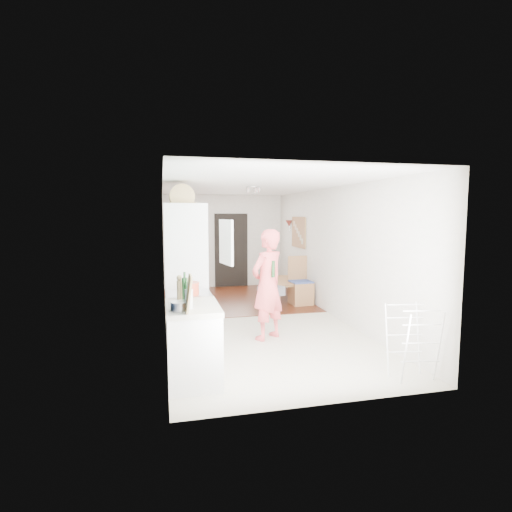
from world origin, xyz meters
name	(u,v)px	position (x,y,z in m)	size (l,w,h in m)	color
room_shell	(252,254)	(0.00, 0.00, 1.25)	(3.20, 7.00, 2.50)	beige
floor	(252,319)	(0.00, 0.00, 0.00)	(3.20, 7.00, 0.01)	#BFB5A0
wood_floor_overlay	(235,299)	(0.00, 1.85, 0.01)	(3.20, 3.30, 0.01)	#54260E
sage_wall_panel	(165,225)	(-1.59, -2.00, 1.85)	(0.02, 3.00, 1.30)	slate
tile_splashback	(167,287)	(-1.59, -2.55, 1.15)	(0.02, 1.90, 0.50)	black
doorway_recess	(231,250)	(0.20, 3.48, 1.00)	(0.90, 0.04, 2.00)	black
base_cabinet	(193,345)	(-1.30, -2.55, 0.43)	(0.60, 0.90, 0.86)	white
worktop	(192,307)	(-1.30, -2.55, 0.89)	(0.62, 0.92, 0.06)	beige
range_cooker	(189,327)	(-1.30, -1.80, 0.44)	(0.60, 0.60, 0.88)	white
cooker_top	(188,294)	(-1.30, -1.80, 0.90)	(0.60, 0.60, 0.04)	#B9B9BC
fridge_housing	(186,271)	(-1.27, -0.78, 1.07)	(0.66, 0.66, 2.15)	white
fridge_door	(226,242)	(-0.66, -1.08, 1.55)	(0.56, 0.04, 0.70)	white
fridge_interior	(205,241)	(-0.96, -0.78, 1.55)	(0.02, 0.52, 0.66)	white
pinboard	(299,232)	(1.58, 1.90, 1.55)	(0.03, 0.90, 0.70)	tan
pinboard_frame	(298,232)	(1.57, 1.90, 1.55)	(0.01, 0.94, 0.74)	#A47A43
wall_sconce	(289,223)	(1.54, 2.55, 1.75)	(0.18, 0.18, 0.16)	maroon
person	(267,275)	(-0.02, -1.20, 1.03)	(0.75, 0.50, 2.07)	#EF585A
dining_table	(286,291)	(1.13, 1.49, 0.20)	(1.16, 0.65, 0.41)	#A47A43
dining_chair	(301,281)	(1.31, 0.95, 0.53)	(0.45, 0.45, 1.06)	#A47A43
stool	(270,304)	(0.46, 0.38, 0.19)	(0.28, 0.28, 0.37)	#A47A43
grey_drape	(271,291)	(0.47, 0.37, 0.46)	(0.40, 0.40, 0.18)	slate
drying_rack	(412,342)	(1.27, -3.11, 0.45)	(0.46, 0.42, 0.90)	white
bread_bin	(182,197)	(-1.31, -0.76, 2.26)	(0.41, 0.38, 0.21)	tan
red_casserole	(189,288)	(-1.30, -1.93, 1.00)	(0.28, 0.28, 0.16)	#D4472A
steel_pan	(180,306)	(-1.45, -2.81, 0.97)	(0.21, 0.21, 0.10)	#B9B9BC
held_bottle	(273,269)	(0.04, -1.30, 1.14)	(0.06, 0.06, 0.26)	#183E18
bottle_a	(186,295)	(-1.37, -2.58, 1.05)	(0.06, 0.06, 0.27)	#183E18
bottle_b	(185,289)	(-1.37, -2.31, 1.06)	(0.07, 0.07, 0.29)	#183E18
bottle_c	(189,299)	(-1.35, -2.72, 1.03)	(0.09, 0.09, 0.22)	silver
pepper_mill_front	(180,290)	(-1.43, -2.23, 1.04)	(0.07, 0.07, 0.24)	tan
pepper_mill_back	(187,290)	(-1.33, -2.16, 1.02)	(0.06, 0.06, 0.21)	tan
chopping_boards	(188,293)	(-1.36, -2.87, 1.12)	(0.04, 0.30, 0.41)	tan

